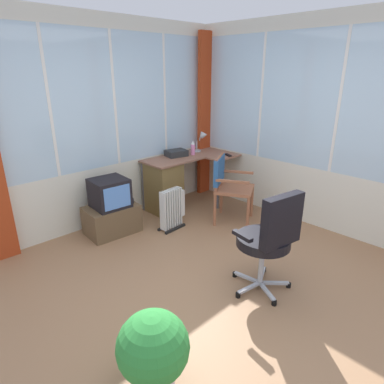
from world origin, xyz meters
name	(u,v)px	position (x,y,z in m)	size (l,w,h in m)	color
ground	(216,301)	(0.00, 0.00, -0.03)	(5.19, 5.35, 0.06)	#966C4A
north_window_panel	(86,127)	(0.00, 2.21, 1.31)	(4.19, 0.07, 2.62)	silver
east_window_panel	(336,129)	(2.12, 0.00, 1.31)	(0.07, 4.35, 2.62)	silver
curtain_corner	(205,117)	(1.99, 2.08, 1.26)	(0.26, 0.07, 2.52)	#AA3818
desk	(167,184)	(1.01, 1.88, 0.42)	(1.36, 0.79, 0.76)	#8E5D47
desk_lamp	(203,138)	(1.78, 1.92, 0.97)	(0.24, 0.20, 0.32)	#B2B7BC
tv_remote	(228,155)	(1.85, 1.45, 0.78)	(0.04, 0.15, 0.02)	black
spray_bottle	(193,148)	(1.52, 1.86, 0.87)	(0.06, 0.06, 0.22)	pink
paper_tray	(176,153)	(1.28, 1.98, 0.81)	(0.30, 0.23, 0.09)	#282A2B
wooden_armchair	(226,180)	(1.36, 1.06, 0.58)	(0.66, 0.66, 0.91)	#9D5C3D
office_chair	(270,235)	(0.42, -0.26, 0.60)	(0.62, 0.57, 1.01)	#B7B7BF
tv_on_stand	(111,209)	(0.03, 1.82, 0.32)	(0.67, 0.48, 0.72)	brown
space_heater	(173,209)	(0.67, 1.37, 0.28)	(0.40, 0.19, 0.55)	silver
potted_plant	(153,349)	(-0.96, -0.31, 0.30)	(0.48, 0.48, 0.56)	silver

